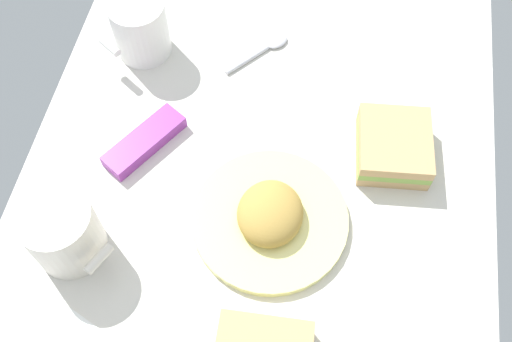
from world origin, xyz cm
name	(u,v)px	position (x,y,z in cm)	size (l,w,h in cm)	color
tabletop	(256,185)	(0.00, 0.00, 1.00)	(90.00, 64.00, 2.00)	beige
plate_of_food	(270,217)	(-5.48, -2.80, 3.38)	(20.37, 20.37, 4.80)	#EAE58C
coffee_mug_black	(140,28)	(20.08, 21.03, 6.78)	(10.30, 9.20, 9.28)	white
coffee_mug_milky	(63,232)	(-13.44, 21.25, 6.84)	(9.14, 11.26, 9.41)	silver
sandwich_side	(394,146)	(7.52, -17.69, 4.20)	(11.56, 10.59, 4.40)	tan
spoon	(266,48)	(23.25, 2.50, 2.38)	(9.87, 8.90, 0.80)	silver
snack_bar	(145,141)	(3.07, 16.29, 3.00)	(12.51, 3.93, 2.00)	purple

